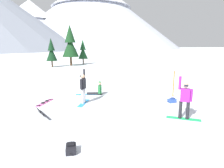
{
  "coord_description": "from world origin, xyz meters",
  "views": [
    {
      "loc": [
        -3.3,
        -7.42,
        3.34
      ],
      "look_at": [
        -0.23,
        3.81,
        1.0
      ],
      "focal_mm": 30.4,
      "sensor_mm": 36.0,
      "label": 1
    }
  ],
  "objects_px": {
    "snowboarder_background": "(97,90)",
    "pine_tree_broad": "(70,44)",
    "backpack_blue": "(172,100)",
    "loose_snowboard_far_spare": "(45,102)",
    "snowboarder_foreground": "(185,99)",
    "pine_tree_short": "(83,51)",
    "backpack_black": "(71,148)",
    "pine_tree_slender": "(51,51)",
    "trail_marker_pole": "(174,84)",
    "snowboarder_midground": "(83,88)",
    "loose_snowboard_near_left": "(42,113)"
  },
  "relations": [
    {
      "from": "backpack_black",
      "to": "pine_tree_short",
      "type": "xyz_separation_m",
      "value": [
        4.03,
        30.25,
        2.34
      ]
    },
    {
      "from": "backpack_black",
      "to": "pine_tree_broad",
      "type": "bearing_deg",
      "value": 86.62
    },
    {
      "from": "backpack_black",
      "to": "snowboarder_midground",
      "type": "bearing_deg",
      "value": 78.78
    },
    {
      "from": "trail_marker_pole",
      "to": "pine_tree_broad",
      "type": "height_order",
      "value": "pine_tree_broad"
    },
    {
      "from": "snowboarder_background",
      "to": "pine_tree_slender",
      "type": "xyz_separation_m",
      "value": [
        -3.64,
        19.34,
        2.18
      ]
    },
    {
      "from": "snowboarder_midground",
      "to": "trail_marker_pole",
      "type": "xyz_separation_m",
      "value": [
        6.01,
        -0.02,
        -0.09
      ]
    },
    {
      "from": "trail_marker_pole",
      "to": "loose_snowboard_far_spare",
      "type": "bearing_deg",
      "value": 174.85
    },
    {
      "from": "loose_snowboard_near_left",
      "to": "pine_tree_broad",
      "type": "height_order",
      "value": "pine_tree_broad"
    },
    {
      "from": "loose_snowboard_far_spare",
      "to": "trail_marker_pole",
      "type": "height_order",
      "value": "trail_marker_pole"
    },
    {
      "from": "backpack_black",
      "to": "trail_marker_pole",
      "type": "xyz_separation_m",
      "value": [
        7.04,
        5.19,
        0.73
      ]
    },
    {
      "from": "snowboarder_background",
      "to": "loose_snowboard_near_left",
      "type": "xyz_separation_m",
      "value": [
        -3.37,
        -3.34,
        -0.2
      ]
    },
    {
      "from": "pine_tree_short",
      "to": "snowboarder_midground",
      "type": "bearing_deg",
      "value": -96.83
    },
    {
      "from": "trail_marker_pole",
      "to": "pine_tree_slender",
      "type": "distance_m",
      "value": 22.85
    },
    {
      "from": "backpack_blue",
      "to": "pine_tree_short",
      "type": "bearing_deg",
      "value": 94.69
    },
    {
      "from": "backpack_black",
      "to": "pine_tree_slender",
      "type": "xyz_separation_m",
      "value": [
        -1.43,
        26.35,
        2.37
      ]
    },
    {
      "from": "backpack_blue",
      "to": "pine_tree_broad",
      "type": "height_order",
      "value": "pine_tree_broad"
    },
    {
      "from": "snowboarder_midground",
      "to": "trail_marker_pole",
      "type": "distance_m",
      "value": 6.01
    },
    {
      "from": "snowboarder_background",
      "to": "pine_tree_broad",
      "type": "xyz_separation_m",
      "value": [
        -0.55,
        21.04,
        3.43
      ]
    },
    {
      "from": "snowboarder_midground",
      "to": "pine_tree_broad",
      "type": "bearing_deg",
      "value": 88.44
    },
    {
      "from": "snowboarder_background",
      "to": "backpack_blue",
      "type": "distance_m",
      "value": 5.01
    },
    {
      "from": "snowboarder_background",
      "to": "pine_tree_broad",
      "type": "bearing_deg",
      "value": 91.51
    },
    {
      "from": "snowboarder_foreground",
      "to": "pine_tree_broad",
      "type": "bearing_deg",
      "value": 97.65
    },
    {
      "from": "pine_tree_broad",
      "to": "backpack_black",
      "type": "bearing_deg",
      "value": -93.38
    },
    {
      "from": "snowboarder_background",
      "to": "loose_snowboard_far_spare",
      "type": "distance_m",
      "value": 3.58
    },
    {
      "from": "snowboarder_foreground",
      "to": "loose_snowboard_near_left",
      "type": "relative_size",
      "value": 1.21
    },
    {
      "from": "snowboarder_midground",
      "to": "backpack_blue",
      "type": "relative_size",
      "value": 3.78
    },
    {
      "from": "trail_marker_pole",
      "to": "pine_tree_short",
      "type": "bearing_deg",
      "value": 96.84
    },
    {
      "from": "loose_snowboard_far_spare",
      "to": "snowboarder_midground",
      "type": "bearing_deg",
      "value": -17.94
    },
    {
      "from": "snowboarder_foreground",
      "to": "backpack_black",
      "type": "xyz_separation_m",
      "value": [
        -5.22,
        -1.5,
        -0.81
      ]
    },
    {
      "from": "backpack_black",
      "to": "backpack_blue",
      "type": "relative_size",
      "value": 1.02
    },
    {
      "from": "loose_snowboard_near_left",
      "to": "backpack_blue",
      "type": "height_order",
      "value": "backpack_blue"
    },
    {
      "from": "snowboarder_foreground",
      "to": "pine_tree_broad",
      "type": "height_order",
      "value": "pine_tree_broad"
    },
    {
      "from": "pine_tree_broad",
      "to": "pine_tree_short",
      "type": "distance_m",
      "value": 3.48
    },
    {
      "from": "snowboarder_background",
      "to": "backpack_blue",
      "type": "xyz_separation_m",
      "value": [
        3.97,
        -3.05,
        -0.2
      ]
    },
    {
      "from": "pine_tree_short",
      "to": "pine_tree_broad",
      "type": "bearing_deg",
      "value": -137.23
    },
    {
      "from": "backpack_blue",
      "to": "pine_tree_slender",
      "type": "bearing_deg",
      "value": 108.78
    },
    {
      "from": "loose_snowboard_near_left",
      "to": "backpack_black",
      "type": "bearing_deg",
      "value": -72.52
    },
    {
      "from": "backpack_black",
      "to": "pine_tree_short",
      "type": "relative_size",
      "value": 0.12
    },
    {
      "from": "backpack_blue",
      "to": "loose_snowboard_far_spare",
      "type": "bearing_deg",
      "value": 165.12
    },
    {
      "from": "backpack_black",
      "to": "pine_tree_broad",
      "type": "relative_size",
      "value": 0.08
    },
    {
      "from": "snowboarder_foreground",
      "to": "pine_tree_short",
      "type": "height_order",
      "value": "pine_tree_short"
    },
    {
      "from": "backpack_blue",
      "to": "snowboarder_background",
      "type": "bearing_deg",
      "value": 142.54
    },
    {
      "from": "pine_tree_broad",
      "to": "pine_tree_short",
      "type": "bearing_deg",
      "value": 42.77
    },
    {
      "from": "snowboarder_background",
      "to": "pine_tree_slender",
      "type": "bearing_deg",
      "value": 100.66
    },
    {
      "from": "loose_snowboard_near_left",
      "to": "trail_marker_pole",
      "type": "relative_size",
      "value": 0.96
    },
    {
      "from": "backpack_black",
      "to": "trail_marker_pole",
      "type": "relative_size",
      "value": 0.31
    },
    {
      "from": "loose_snowboard_far_spare",
      "to": "pine_tree_short",
      "type": "bearing_deg",
      "value": 77.88
    },
    {
      "from": "snowboarder_foreground",
      "to": "backpack_black",
      "type": "bearing_deg",
      "value": -163.94
    },
    {
      "from": "loose_snowboard_far_spare",
      "to": "pine_tree_slender",
      "type": "bearing_deg",
      "value": 90.66
    },
    {
      "from": "backpack_blue",
      "to": "pine_tree_broad",
      "type": "bearing_deg",
      "value": 100.65
    }
  ]
}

